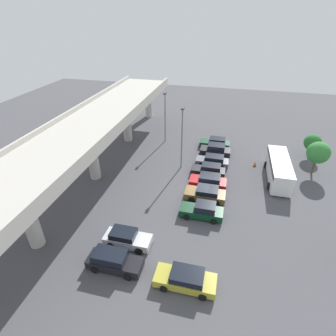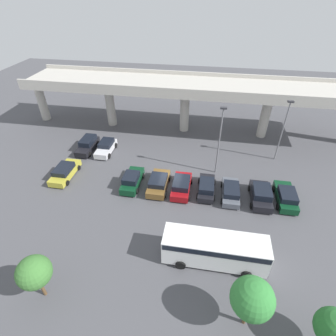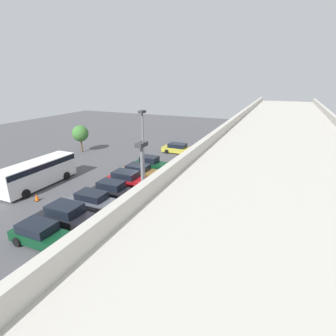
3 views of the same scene
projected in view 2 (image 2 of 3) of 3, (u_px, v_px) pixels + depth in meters
ground_plane at (170, 183)px, 30.68m from camera, size 100.59×100.59×0.00m
highway_overpass at (185, 90)px, 37.59m from camera, size 48.30×7.91×7.93m
parked_car_0 at (65, 172)px, 31.35m from camera, size 2.16×4.88×1.47m
parked_car_1 at (106, 147)px, 35.78m from camera, size 2.03×4.39×1.53m
parked_car_2 at (132, 180)px, 30.00m from camera, size 2.02×4.52×1.67m
parked_car_3 at (158, 183)px, 29.61m from camera, size 2.26×4.62×1.54m
parked_car_4 at (181, 185)px, 29.21m from camera, size 2.19×4.49×1.59m
parked_car_5 at (206, 187)px, 29.04m from camera, size 1.98×4.45×1.50m
parked_car_6 at (231, 192)px, 28.49m from camera, size 2.05×4.51×1.44m
parked_car_7 at (261, 195)px, 27.92m from camera, size 2.26×4.45×1.71m
parked_car_8 at (286, 196)px, 27.81m from camera, size 2.09×4.64×1.55m
parked_car_9 at (88, 145)px, 36.21m from camera, size 2.01×4.70×1.66m
shuttle_bus at (215, 248)px, 21.44m from camera, size 8.53×2.69×2.73m
lamp_post_near_aisle at (220, 137)px, 29.53m from camera, size 0.70×0.35×8.54m
lamp_post_mid_lot at (284, 127)px, 31.98m from camera, size 0.70×0.35×8.08m
tree_front_left at (34, 272)px, 18.30m from camera, size 2.45×2.45×4.14m
tree_front_centre at (252, 299)px, 16.47m from camera, size 2.83×2.83×4.66m
tree_front_right at (335, 328)px, 15.84m from camera, size 2.40×2.40×3.64m
traffic_cone at (243, 237)px, 23.94m from camera, size 0.44×0.44×0.70m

